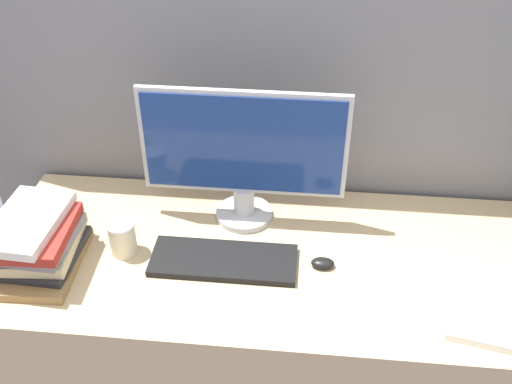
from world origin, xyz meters
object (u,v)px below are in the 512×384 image
monitor (243,156)px  keyboard (224,261)px  coffee_cup (122,238)px  mouse (323,263)px  book_stack (35,242)px

monitor → keyboard: size_ratio=1.46×
monitor → coffee_cup: monitor is taller
monitor → mouse: (0.25, -0.21, -0.21)m
keyboard → monitor: bearing=81.4°
book_stack → keyboard: bearing=6.0°
coffee_cup → book_stack: 0.24m
mouse → coffee_cup: coffee_cup is taller
keyboard → coffee_cup: bearing=176.1°
keyboard → mouse: size_ratio=6.25×
monitor → book_stack: bearing=-153.5°
keyboard → book_stack: size_ratio=1.38×
keyboard → book_stack: (-0.52, -0.05, 0.07)m
mouse → book_stack: 0.81m
mouse → coffee_cup: 0.58m
keyboard → mouse: (0.28, 0.01, 0.00)m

